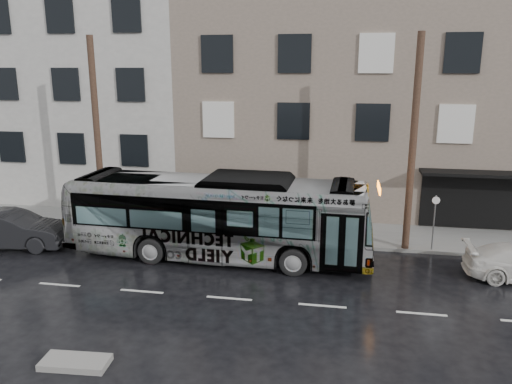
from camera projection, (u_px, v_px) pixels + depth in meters
The scene contains 10 objects.
ground at pixel (244, 270), 19.63m from camera, with size 120.00×120.00×0.00m, color black.
sidewalk at pixel (263, 230), 24.29m from camera, with size 90.00×3.60×0.15m, color gray.
building_taupe at pixel (368, 107), 29.59m from camera, with size 20.00×12.00×11.00m, color gray.
building_grey at pixel (27, 64), 34.28m from camera, with size 26.00×15.00×16.00m, color beige.
utility_pole_front at pixel (413, 145), 20.56m from camera, with size 0.30×0.30×9.00m, color #503628.
utility_pole_rear at pixel (97, 137), 22.92m from camera, with size 0.30×0.30×9.00m, color #503628.
sign_post at pixel (434, 223), 21.18m from camera, with size 0.06×0.06×2.40m, color slate.
bus at pixel (218, 216), 20.64m from camera, with size 2.97×12.69×3.54m, color #B2B2B2.
dark_sedan at pixel (11, 230), 21.95m from camera, with size 1.74×4.99×1.64m, color black.
slush_pile at pixel (75, 362), 13.35m from camera, with size 1.80×0.80×0.18m, color gray.
Camera 1 is at (3.66, -17.93, 7.76)m, focal length 35.00 mm.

